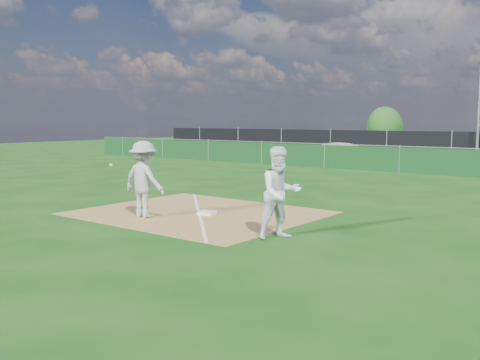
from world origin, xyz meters
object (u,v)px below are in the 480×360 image
object	(u,v)px
first_base	(207,213)
car_left	(402,145)
car_mid	(461,146)
light_pole	(480,93)
runner	(280,193)
play_at_first	(144,179)
tree_left	(384,127)

from	to	relation	value
first_base	car_left	bearing A→B (deg)	100.76
car_left	car_mid	distance (m)	4.30
light_pole	car_mid	xyz separation A→B (m)	(-1.94, 3.91, -3.22)
runner	play_at_first	bearing A→B (deg)	120.98
first_base	play_at_first	distance (m)	1.87
car_left	tree_left	bearing A→B (deg)	55.95
first_base	runner	bearing A→B (deg)	-20.44
car_left	play_at_first	bearing A→B (deg)	-148.10
first_base	car_mid	distance (m)	25.68
first_base	tree_left	bearing A→B (deg)	105.48
light_pole	car_left	distance (m)	8.40
car_left	tree_left	size ratio (longest dim) A/B	1.15
play_at_first	car_left	size ratio (longest dim) A/B	0.47
light_pole	first_base	world-z (taller)	light_pole
first_base	car_mid	xyz separation A→B (m)	(-0.78, 25.66, 0.72)
first_base	tree_left	xyz separation A→B (m)	(-9.09, 32.84, 1.78)
light_pole	play_at_first	distance (m)	23.33
first_base	runner	xyz separation A→B (m)	(3.06, -1.14, 0.91)
first_base	tree_left	world-z (taller)	tree_left
first_base	car_left	distance (m)	26.88
first_base	car_left	size ratio (longest dim) A/B	0.10
light_pole	runner	size ratio (longest dim) A/B	4.11
runner	car_mid	xyz separation A→B (m)	(-3.84, 26.80, -0.19)
play_at_first	light_pole	bearing A→B (deg)	84.67
play_at_first	car_mid	world-z (taller)	play_at_first
car_mid	runner	bearing A→B (deg)	-163.98
play_at_first	car_mid	xyz separation A→B (m)	(0.21, 26.94, -0.21)
first_base	play_at_first	xyz separation A→B (m)	(-0.99, -1.29, 0.93)
light_pole	car_mid	size ratio (longest dim) A/B	1.70
light_pole	play_at_first	size ratio (longest dim) A/B	4.12
play_at_first	car_left	xyz separation A→B (m)	(-4.02, 27.69, -0.28)
light_pole	play_at_first	xyz separation A→B (m)	(-2.15, -23.04, -3.01)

